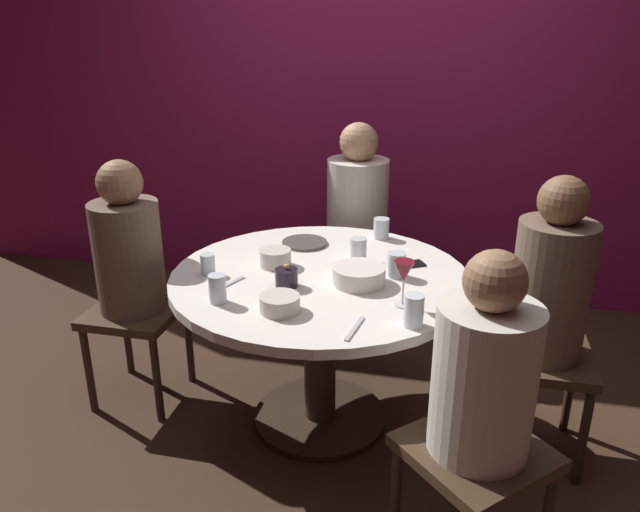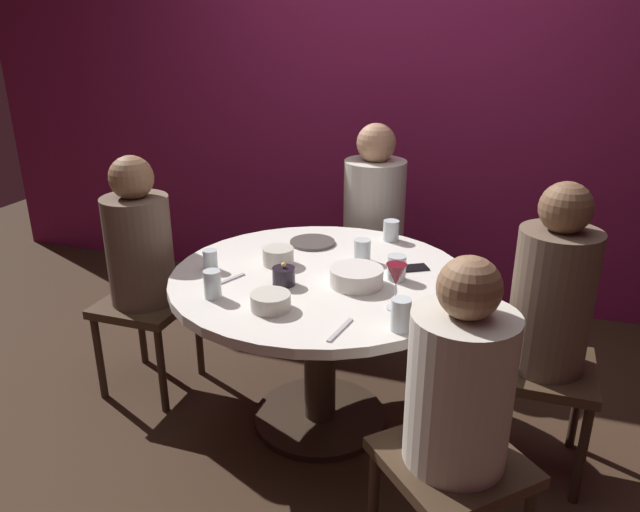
# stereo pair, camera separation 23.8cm
# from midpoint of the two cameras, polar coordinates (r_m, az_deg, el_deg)

# --- Properties ---
(ground_plane) EXTENTS (8.00, 8.00, 0.00)m
(ground_plane) POSITION_cam_midpoint_polar(r_m,az_deg,el_deg) (2.89, -2.44, -15.05)
(ground_plane) COLOR #382619
(back_wall) EXTENTS (6.00, 0.10, 2.60)m
(back_wall) POSITION_cam_midpoint_polar(r_m,az_deg,el_deg) (3.85, 3.51, 15.17)
(back_wall) COLOR maroon
(back_wall) RESTS_ON ground
(dining_table) EXTENTS (1.24, 1.24, 0.72)m
(dining_table) POSITION_cam_midpoint_polar(r_m,az_deg,el_deg) (2.60, -2.63, -5.04)
(dining_table) COLOR silver
(dining_table) RESTS_ON ground
(seated_diner_left) EXTENTS (0.40, 0.40, 1.16)m
(seated_diner_left) POSITION_cam_midpoint_polar(r_m,az_deg,el_deg) (2.88, -19.73, -0.21)
(seated_diner_left) COLOR #3F2D1E
(seated_diner_left) RESTS_ON ground
(seated_diner_back) EXTENTS (0.40, 0.40, 1.21)m
(seated_diner_back) POSITION_cam_midpoint_polar(r_m,az_deg,el_deg) (3.36, 1.49, 4.56)
(seated_diner_back) COLOR #3F2D1E
(seated_diner_back) RESTS_ON ground
(seated_diner_right) EXTENTS (0.40, 0.40, 1.19)m
(seated_diner_right) POSITION_cam_midpoint_polar(r_m,az_deg,el_deg) (2.46, 18.14, -3.37)
(seated_diner_right) COLOR #3F2D1E
(seated_diner_right) RESTS_ON ground
(seated_diner_front_right) EXTENTS (0.57, 0.57, 1.12)m
(seated_diner_front_right) POSITION_cam_midpoint_polar(r_m,az_deg,el_deg) (1.89, 11.50, -11.80)
(seated_diner_front_right) COLOR #3F2D1E
(seated_diner_front_right) RESTS_ON ground
(candle_holder) EXTENTS (0.09, 0.09, 0.09)m
(candle_holder) POSITION_cam_midpoint_polar(r_m,az_deg,el_deg) (2.41, -5.98, -2.07)
(candle_holder) COLOR black
(candle_holder) RESTS_ON dining_table
(wine_glass) EXTENTS (0.08, 0.08, 0.18)m
(wine_glass) POSITION_cam_midpoint_polar(r_m,az_deg,el_deg) (2.21, 4.82, -1.68)
(wine_glass) COLOR silver
(wine_glass) RESTS_ON dining_table
(dinner_plate) EXTENTS (0.21, 0.21, 0.01)m
(dinner_plate) POSITION_cam_midpoint_polar(r_m,az_deg,el_deg) (2.86, -3.84, 1.21)
(dinner_plate) COLOR #4C4742
(dinner_plate) RESTS_ON dining_table
(cell_phone) EXTENTS (0.16, 0.13, 0.01)m
(cell_phone) POSITION_cam_midpoint_polar(r_m,az_deg,el_deg) (2.62, 5.70, -0.85)
(cell_phone) COLOR black
(cell_phone) RESTS_ON dining_table
(bowl_serving_large) EXTENTS (0.13, 0.13, 0.07)m
(bowl_serving_large) POSITION_cam_midpoint_polar(r_m,az_deg,el_deg) (2.61, -6.79, -0.21)
(bowl_serving_large) COLOR beige
(bowl_serving_large) RESTS_ON dining_table
(bowl_salad_center) EXTENTS (0.15, 0.15, 0.06)m
(bowl_salad_center) POSITION_cam_midpoint_polar(r_m,az_deg,el_deg) (2.22, -6.88, -4.49)
(bowl_salad_center) COLOR beige
(bowl_salad_center) RESTS_ON dining_table
(bowl_small_white) EXTENTS (0.21, 0.21, 0.07)m
(bowl_small_white) POSITION_cam_midpoint_polar(r_m,az_deg,el_deg) (2.42, 0.85, -1.85)
(bowl_small_white) COLOR silver
(bowl_small_white) RESTS_ON dining_table
(cup_near_candle) EXTENTS (0.07, 0.07, 0.12)m
(cup_near_candle) POSITION_cam_midpoint_polar(r_m,az_deg,el_deg) (2.10, 5.56, -5.17)
(cup_near_candle) COLOR silver
(cup_near_candle) RESTS_ON dining_table
(cup_by_left_diner) EXTENTS (0.06, 0.06, 0.09)m
(cup_by_left_diner) POSITION_cam_midpoint_polar(r_m,az_deg,el_deg) (2.58, -13.07, -0.79)
(cup_by_left_diner) COLOR silver
(cup_by_left_diner) RESTS_ON dining_table
(cup_by_right_diner) EXTENTS (0.07, 0.07, 0.10)m
(cup_by_right_diner) POSITION_cam_midpoint_polar(r_m,az_deg,el_deg) (2.66, 1.05, 0.62)
(cup_by_right_diner) COLOR silver
(cup_by_right_diner) RESTS_ON dining_table
(cup_center_front) EXTENTS (0.08, 0.08, 0.10)m
(cup_center_front) POSITION_cam_midpoint_polar(r_m,az_deg,el_deg) (2.49, 4.49, -0.87)
(cup_center_front) COLOR silver
(cup_center_front) RESTS_ON dining_table
(cup_far_edge) EXTENTS (0.08, 0.08, 0.10)m
(cup_far_edge) POSITION_cam_midpoint_polar(r_m,az_deg,el_deg) (2.93, 3.45, 2.56)
(cup_far_edge) COLOR silver
(cup_far_edge) RESTS_ON dining_table
(cup_beside_wine) EXTENTS (0.07, 0.07, 0.11)m
(cup_beside_wine) POSITION_cam_midpoint_polar(r_m,az_deg,el_deg) (2.31, -12.50, -3.07)
(cup_beside_wine) COLOR silver
(cup_beside_wine) RESTS_ON dining_table
(fork_near_plate) EXTENTS (0.08, 0.17, 0.01)m
(fork_near_plate) POSITION_cam_midpoint_polar(r_m,az_deg,el_deg) (2.47, -11.32, -2.67)
(fork_near_plate) COLOR #B7B7BC
(fork_near_plate) RESTS_ON dining_table
(knife_near_plate) EXTENTS (0.04, 0.18, 0.01)m
(knife_near_plate) POSITION_cam_midpoint_polar(r_m,az_deg,el_deg) (2.09, -0.01, -6.88)
(knife_near_plate) COLOR #B7B7BC
(knife_near_plate) RESTS_ON dining_table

